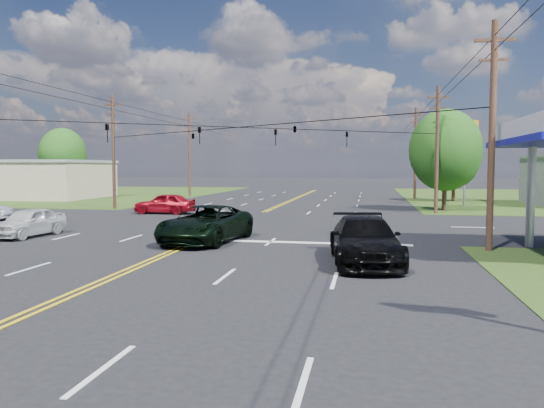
% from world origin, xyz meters
% --- Properties ---
extents(ground, '(280.00, 280.00, 0.00)m').
position_xyz_m(ground, '(0.00, 12.00, 0.00)').
color(ground, black).
rests_on(ground, ground).
extents(grass_nw, '(46.00, 48.00, 0.03)m').
position_xyz_m(grass_nw, '(-35.00, 44.00, 0.00)').
color(grass_nw, '#274616').
rests_on(grass_nw, ground).
extents(stop_bar, '(10.00, 0.50, 0.02)m').
position_xyz_m(stop_bar, '(5.00, 4.00, 0.00)').
color(stop_bar, silver).
rests_on(stop_bar, ground).
extents(retail_nw, '(16.00, 11.00, 4.00)m').
position_xyz_m(retail_nw, '(-30.00, 34.00, 2.00)').
color(retail_nw, tan).
rests_on(retail_nw, ground).
extents(pole_se, '(1.60, 0.28, 9.50)m').
position_xyz_m(pole_se, '(13.00, 3.00, 4.92)').
color(pole_se, '#3D241A').
rests_on(pole_se, ground).
extents(pole_nw, '(1.60, 0.28, 9.50)m').
position_xyz_m(pole_nw, '(-13.00, 21.00, 4.92)').
color(pole_nw, '#3D241A').
rests_on(pole_nw, ground).
extents(pole_ne, '(1.60, 0.28, 9.50)m').
position_xyz_m(pole_ne, '(13.00, 21.00, 4.92)').
color(pole_ne, '#3D241A').
rests_on(pole_ne, ground).
extents(pole_left_far, '(1.60, 0.28, 10.00)m').
position_xyz_m(pole_left_far, '(-13.00, 40.00, 5.17)').
color(pole_left_far, '#3D241A').
rests_on(pole_left_far, ground).
extents(pole_right_far, '(1.60, 0.28, 10.00)m').
position_xyz_m(pole_right_far, '(13.00, 40.00, 5.17)').
color(pole_right_far, '#3D241A').
rests_on(pole_right_far, ground).
extents(span_wire_signals, '(26.00, 18.00, 1.13)m').
position_xyz_m(span_wire_signals, '(0.00, 12.00, 6.00)').
color(span_wire_signals, black).
rests_on(span_wire_signals, ground).
extents(power_lines, '(26.04, 100.00, 0.64)m').
position_xyz_m(power_lines, '(0.00, 10.00, 8.60)').
color(power_lines, black).
rests_on(power_lines, ground).
extents(tree_right_a, '(5.70, 5.70, 8.18)m').
position_xyz_m(tree_right_a, '(14.00, 24.00, 4.87)').
color(tree_right_a, '#3D241A').
rests_on(tree_right_a, ground).
extents(tree_right_b, '(4.94, 4.94, 7.09)m').
position_xyz_m(tree_right_b, '(16.50, 36.00, 4.22)').
color(tree_right_b, '#3D241A').
rests_on(tree_right_b, ground).
extents(tree_far_l, '(6.08, 6.08, 8.72)m').
position_xyz_m(tree_far_l, '(-32.00, 44.00, 5.19)').
color(tree_far_l, '#3D241A').
rests_on(tree_far_l, ground).
extents(pickup_dkgreen, '(3.58, 6.48, 1.72)m').
position_xyz_m(pickup_dkgreen, '(0.50, 3.50, 0.86)').
color(pickup_dkgreen, black).
rests_on(pickup_dkgreen, ground).
extents(suv_black, '(3.07, 6.09, 1.69)m').
position_xyz_m(suv_black, '(7.90, -0.71, 0.85)').
color(suv_black, black).
rests_on(suv_black, ground).
extents(pickup_white, '(2.10, 4.45, 1.47)m').
position_xyz_m(pickup_white, '(-8.95, 3.78, 0.74)').
color(pickup_white, silver).
rests_on(pickup_white, ground).
extents(sedan_red, '(4.60, 1.89, 1.56)m').
position_xyz_m(sedan_red, '(-7.14, 17.50, 0.78)').
color(sedan_red, '#9E0B18').
rests_on(sedan_red, ground).
extents(polesign_ne, '(2.15, 0.33, 7.78)m').
position_xyz_m(polesign_ne, '(16.53, 30.00, 6.02)').
color(polesign_ne, '#A5A5AA').
rests_on(polesign_ne, ground).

